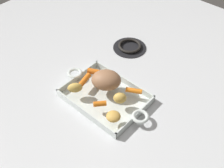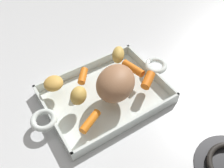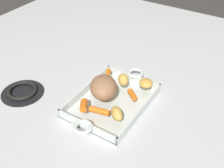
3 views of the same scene
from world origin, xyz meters
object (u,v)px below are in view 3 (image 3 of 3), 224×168
(pork_roast, at_px, (104,87))
(potato_corner, at_px, (146,83))
(baby_carrot_southeast, at_px, (99,111))
(baby_carrot_center_right, at_px, (132,95))
(baby_carrot_short, at_px, (84,105))
(roasting_dish, at_px, (112,101))
(potato_whole, at_px, (124,80))
(baby_carrot_southwest, at_px, (108,75))
(potato_golden_small, at_px, (117,114))
(stove_burner_rear, at_px, (22,92))

(pork_roast, bearing_deg, potato_corner, -39.00)
(pork_roast, bearing_deg, baby_carrot_southeast, -155.22)
(pork_roast, xyz_separation_m, baby_carrot_center_right, (0.05, -0.09, -0.03))
(baby_carrot_short, distance_m, baby_carrot_center_right, 0.17)
(roasting_dish, relative_size, potato_whole, 8.20)
(potato_whole, bearing_deg, potato_corner, -65.07)
(pork_roast, xyz_separation_m, baby_carrot_short, (-0.09, 0.02, -0.02))
(roasting_dish, distance_m, baby_carrot_center_right, 0.08)
(baby_carrot_southwest, xyz_separation_m, potato_golden_small, (-0.17, -0.15, 0.01))
(pork_roast, height_order, baby_carrot_southwest, pork_roast)
(baby_carrot_southwest, relative_size, potato_corner, 1.22)
(baby_carrot_southeast, relative_size, baby_carrot_southwest, 1.07)
(roasting_dish, xyz_separation_m, potato_golden_small, (-0.09, -0.07, 0.05))
(roasting_dish, relative_size, potato_corner, 7.88)
(pork_roast, relative_size, baby_carrot_southwest, 1.83)
(baby_carrot_southeast, relative_size, potato_corner, 1.30)
(pork_roast, xyz_separation_m, baby_carrot_southwest, (0.10, 0.05, -0.03))
(baby_carrot_southwest, bearing_deg, roasting_dish, -139.11)
(baby_carrot_southeast, height_order, stove_burner_rear, baby_carrot_southeast)
(roasting_dish, distance_m, baby_carrot_short, 0.12)
(baby_carrot_center_right, distance_m, stove_burner_rear, 0.41)
(potato_whole, bearing_deg, baby_carrot_center_right, -126.52)
(roasting_dish, relative_size, stove_burner_rear, 2.57)
(pork_roast, height_order, baby_carrot_short, pork_roast)
(baby_carrot_short, relative_size, potato_whole, 0.98)
(pork_roast, distance_m, potato_whole, 0.10)
(pork_roast, relative_size, baby_carrot_center_right, 2.42)
(potato_whole, bearing_deg, baby_carrot_southeast, -176.68)
(pork_roast, height_order, potato_whole, pork_roast)
(baby_carrot_center_right, relative_size, potato_golden_small, 0.82)
(potato_golden_small, height_order, potato_corner, potato_golden_small)
(baby_carrot_southeast, bearing_deg, potato_whole, 3.32)
(baby_carrot_southeast, distance_m, potato_whole, 0.17)
(baby_carrot_center_right, height_order, stove_burner_rear, baby_carrot_center_right)
(potato_golden_small, bearing_deg, pork_roast, 53.33)
(roasting_dish, height_order, baby_carrot_center_right, baby_carrot_center_right)
(pork_roast, height_order, baby_carrot_southeast, pork_roast)
(baby_carrot_short, distance_m, baby_carrot_southeast, 0.06)
(roasting_dish, relative_size, baby_carrot_center_right, 8.56)
(pork_roast, bearing_deg, roasting_dish, -57.68)
(roasting_dish, xyz_separation_m, stove_burner_rear, (-0.13, 0.32, -0.00))
(potato_golden_small, bearing_deg, potato_whole, 23.07)
(baby_carrot_southwest, xyz_separation_m, potato_corner, (0.02, -0.15, 0.01))
(potato_whole, xyz_separation_m, stove_burner_rear, (-0.20, 0.32, -0.05))
(baby_carrot_southeast, xyz_separation_m, baby_carrot_southwest, (0.18, 0.09, -0.00))
(baby_carrot_center_right, bearing_deg, potato_golden_small, -175.11)
(potato_whole, relative_size, potato_corner, 0.96)
(potato_whole, distance_m, stove_burner_rear, 0.38)
(stove_burner_rear, bearing_deg, potato_whole, -57.29)
(baby_carrot_southwest, bearing_deg, pork_roast, -154.69)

